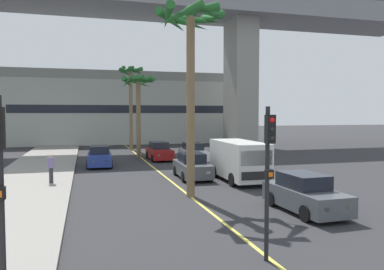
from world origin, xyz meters
name	(u,v)px	position (x,y,z in m)	size (l,w,h in m)	color
sidewalk_left	(17,197)	(-8.00, 16.00, 0.07)	(4.80, 80.00, 0.15)	gray
lane_stripe_center	(155,169)	(0.00, 24.00, 0.00)	(0.14, 56.00, 0.01)	#DBCC4C
bridge_overpass	(142,9)	(1.45, 40.00, 15.70)	(74.42, 8.00, 19.49)	gray
pier_building_backdrop	(122,109)	(0.00, 49.69, 4.68)	(30.54, 8.04, 9.49)	#ADB2A8
car_queue_front	(305,194)	(3.72, 10.28, 0.72)	(1.94, 4.15, 1.56)	#4C5156
car_queue_second	(159,152)	(1.28, 28.99, 0.72)	(1.88, 4.12, 1.56)	maroon
car_queue_third	(192,166)	(1.52, 19.37, 0.72)	(1.96, 4.16, 1.56)	#4C5156
car_queue_fourth	(193,153)	(3.84, 27.27, 0.72)	(1.93, 4.15, 1.56)	white
car_queue_fifth	(99,157)	(-3.83, 26.27, 0.72)	(1.93, 4.15, 1.56)	navy
delivery_van	(239,160)	(3.89, 17.59, 1.29)	(2.26, 5.29, 2.36)	silver
traffic_light_median_near	(268,162)	(-0.15, 5.93, 2.71)	(0.24, 0.37, 4.20)	black
palm_tree_near_median	(191,42)	(0.03, 14.30, 7.38)	(3.44, 3.45, 9.09)	brown
palm_tree_mid_median	(131,85)	(0.01, 38.76, 7.13)	(2.75, 2.84, 9.16)	brown
palm_tree_far_median	(138,90)	(-0.15, 31.43, 6.12)	(3.16, 3.15, 7.48)	brown
pedestrian_mid_block	(51,168)	(-6.71, 19.06, 1.00)	(0.34, 0.22, 1.62)	#2D2D38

